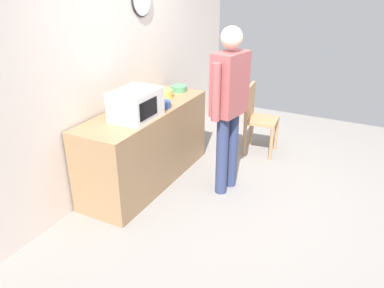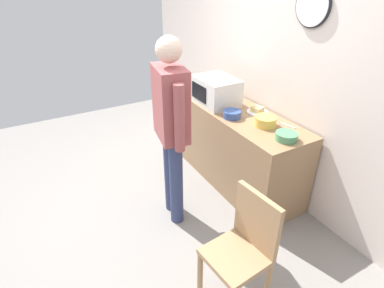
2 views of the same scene
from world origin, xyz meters
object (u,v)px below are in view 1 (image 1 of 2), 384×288
at_px(microwave, 136,104).
at_px(salad_bowl, 179,88).
at_px(sandwich_plate, 141,101).
at_px(wooden_chair, 257,116).
at_px(spoon_utensil, 155,93).
at_px(cereal_bowl, 164,94).
at_px(person_standing, 229,100).
at_px(mixing_bowl, 162,104).
at_px(fork_utensil, 119,113).

distance_m(microwave, salad_bowl, 1.05).
distance_m(microwave, sandwich_plate, 0.52).
xyz_separation_m(microwave, wooden_chair, (1.60, -0.79, -0.52)).
distance_m(salad_bowl, wooden_chair, 1.11).
xyz_separation_m(sandwich_plate, wooden_chair, (1.16, -1.04, -0.39)).
height_order(sandwich_plate, spoon_utensil, sandwich_plate).
bearing_deg(microwave, salad_bowl, 4.39).
distance_m(sandwich_plate, cereal_bowl, 0.32).
distance_m(salad_bowl, person_standing, 1.05).
height_order(mixing_bowl, spoon_utensil, mixing_bowl).
height_order(spoon_utensil, wooden_chair, wooden_chair).
relative_size(salad_bowl, wooden_chair, 0.21).
relative_size(microwave, cereal_bowl, 2.36).
distance_m(sandwich_plate, wooden_chair, 1.61).
bearing_deg(salad_bowl, mixing_bowl, -167.17).
bearing_deg(sandwich_plate, mixing_bowl, -95.62).
bearing_deg(mixing_bowl, salad_bowl, 12.83).
distance_m(microwave, cereal_bowl, 0.74).
bearing_deg(fork_utensil, salad_bowl, -9.77).
xyz_separation_m(spoon_utensil, person_standing, (-0.33, -1.12, 0.16)).
distance_m(salad_bowl, cereal_bowl, 0.32).
height_order(sandwich_plate, fork_utensil, sandwich_plate).
relative_size(mixing_bowl, spoon_utensil, 1.10).
relative_size(fork_utensil, person_standing, 0.09).
bearing_deg(cereal_bowl, microwave, -171.41).
bearing_deg(fork_utensil, wooden_chair, -33.62).
bearing_deg(spoon_utensil, person_standing, -106.32).
relative_size(microwave, salad_bowl, 2.48).
distance_m(salad_bowl, fork_utensil, 1.03).
bearing_deg(person_standing, mixing_bowl, 98.17).
xyz_separation_m(fork_utensil, wooden_chair, (1.57, -1.04, -0.38)).
relative_size(sandwich_plate, spoon_utensil, 1.33).
bearing_deg(person_standing, cereal_bowl, 77.15).
xyz_separation_m(mixing_bowl, wooden_chair, (1.20, -0.72, -0.41)).
distance_m(sandwich_plate, person_standing, 1.08).
xyz_separation_m(mixing_bowl, fork_utensil, (-0.38, 0.32, -0.03)).
bearing_deg(wooden_chair, salad_bowl, 122.61).
bearing_deg(sandwich_plate, microwave, -150.35).
bearing_deg(sandwich_plate, person_standing, -85.87).
height_order(sandwich_plate, mixing_bowl, mixing_bowl).
xyz_separation_m(person_standing, wooden_chair, (1.09, 0.02, -0.54)).
relative_size(fork_utensil, wooden_chair, 0.18).
xyz_separation_m(microwave, mixing_bowl, (0.41, -0.07, -0.11)).
distance_m(microwave, wooden_chair, 1.86).
bearing_deg(person_standing, fork_utensil, 114.32).
relative_size(salad_bowl, person_standing, 0.11).
xyz_separation_m(microwave, person_standing, (0.51, -0.81, 0.02)).
height_order(salad_bowl, fork_utensil, salad_bowl).
bearing_deg(wooden_chair, fork_utensil, 146.38).
height_order(cereal_bowl, wooden_chair, cereal_bowl).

